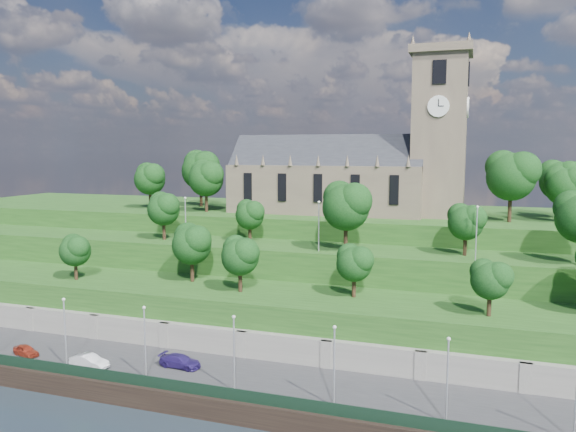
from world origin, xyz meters
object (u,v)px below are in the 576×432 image
(church, at_px, (356,168))
(car_left, at_px, (26,351))
(car_right, at_px, (180,361))
(car_middle, at_px, (89,361))

(church, height_order, car_left, church)
(car_right, bearing_deg, church, -12.07)
(car_left, height_order, car_right, car_right)
(car_middle, bearing_deg, car_left, 91.33)
(church, relative_size, car_right, 8.19)
(car_left, xyz_separation_m, car_middle, (9.30, -0.73, 0.12))
(car_right, bearing_deg, car_left, 101.25)
(car_middle, xyz_separation_m, car_right, (9.23, 3.32, -0.05))
(church, distance_m, car_left, 55.26)
(car_left, height_order, car_middle, car_middle)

